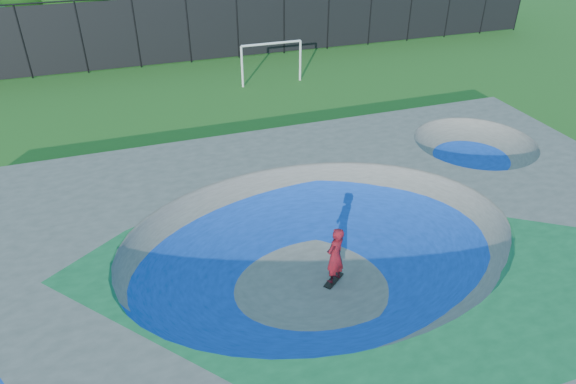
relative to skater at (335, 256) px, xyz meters
name	(u,v)px	position (x,y,z in m)	size (l,w,h in m)	color
ground	(319,278)	(-0.36, 0.25, -0.89)	(120.00, 120.00, 0.00)	#235C19
skate_deck	(319,257)	(-0.36, 0.25, -0.14)	(22.00, 14.00, 1.50)	gray
skater	(335,256)	(0.00, 0.00, 0.00)	(0.65, 0.43, 1.79)	red
skateboard	(334,280)	(0.00, 0.00, -0.87)	(0.78, 0.22, 0.05)	black
soccer_goal	(271,55)	(3.20, 16.05, 0.67)	(3.41, 0.12, 2.25)	silver
fence	(188,28)	(-0.36, 21.25, 1.20)	(48.09, 0.09, 4.04)	black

